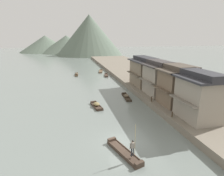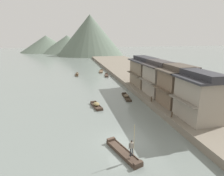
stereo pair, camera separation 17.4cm
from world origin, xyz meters
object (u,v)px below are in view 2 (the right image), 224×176
Objects in this scene: boatman_person at (132,146)px; house_waterfront_second at (178,86)px; house_waterfront_nearest at (200,96)px; boat_moored_far at (101,71)px; mooring_post_dock_mid at (151,99)px; boat_moored_second at (126,97)px; boat_moored_nearest at (77,74)px; house_waterfront_tall at (159,78)px; boat_foreground_poled at (123,152)px; mooring_post_dock_near at (172,114)px; boat_moored_third at (107,75)px; boat_midriver_drifting at (96,105)px; house_waterfront_narrow at (145,71)px.

house_waterfront_second is (11.01, 10.51, 2.39)m from boatman_person.
boatman_person is 0.50× the size of house_waterfront_nearest.
mooring_post_dock_mid is (2.46, -33.93, 1.24)m from boat_moored_far.
boat_moored_far is 36.63m from house_waterfront_second.
mooring_post_dock_mid is at bearing -65.88° from boat_moored_second.
house_waterfront_tall is at bearing -62.86° from boat_moored_nearest.
boat_moored_far is at bearing 82.93° from boat_foreground_poled.
house_waterfront_nearest reaches higher than mooring_post_dock_near.
mooring_post_dock_mid is (7.64, 12.54, -0.20)m from boatman_person.
boat_moored_second is at bearing -91.19° from boat_moored_third.
mooring_post_dock_mid is at bearing -85.86° from boat_moored_far.
boatman_person is at bearing -105.86° from boat_moored_second.
boatman_person reaches higher than mooring_post_dock_near.
boat_midriver_drifting is at bearing 166.61° from mooring_post_dock_mid.
boat_foreground_poled is 1.14× the size of boat_moored_third.
house_waterfront_nearest is at bearing 25.54° from boatman_person.
boat_moored_nearest reaches higher than boat_foreground_poled.
house_waterfront_narrow is (0.10, 6.90, -0.01)m from house_waterfront_tall.
boat_moored_second is at bearing 127.62° from house_waterfront_second.
boat_moored_second is at bearing -138.06° from house_waterfront_narrow.
house_waterfront_second is at bearing 85.33° from house_waterfront_nearest.
house_waterfront_second is (12.09, -4.10, 3.68)m from boat_midriver_drifting.
house_waterfront_narrow is (-0.31, 12.60, -0.02)m from house_waterfront_second.
boatman_person reaches higher than boat_foreground_poled.
boat_moored_nearest is at bearing 158.92° from boat_moored_third.
boat_foreground_poled is 1.25× the size of boat_midriver_drifting.
house_waterfront_nearest is (4.97, -34.23, 3.81)m from boat_moored_third.
house_waterfront_second is at bearing -66.53° from boat_moored_nearest.
boat_moored_third is at bearing 102.26° from house_waterfront_tall.
boatman_person reaches higher than boat_moored_second.
house_waterfront_tall and house_waterfront_narrow have the same top height.
boat_moored_nearest is 1.11× the size of boat_midriver_drifting.
boat_midriver_drifting is 0.65× the size of house_waterfront_second.
house_waterfront_narrow reaches higher than mooring_post_dock_near.
house_waterfront_narrow is (11.78, 8.49, 3.66)m from boat_midriver_drifting.
boat_midriver_drifting is 0.66× the size of house_waterfront_nearest.
boat_foreground_poled is 0.91× the size of boat_moored_far.
house_waterfront_nearest is 8.45m from mooring_post_dock_mid.
mooring_post_dock_mid is (2.50, -5.58, 1.15)m from boat_moored_second.
boat_moored_far is 6.51× the size of mooring_post_dock_mid.
house_waterfront_second and house_waterfront_tall have the same top height.
boat_midriver_drifting is 13.28m from house_waterfront_second.
boat_moored_nearest is at bearing 108.23° from boat_moored_second.
boat_moored_second reaches higher than boat_moored_nearest.
boat_moored_third is 7.21m from boat_moored_far.
boat_foreground_poled is at bearing -86.57° from boat_moored_nearest.
mooring_post_dock_mid is at bearing -128.80° from house_waterfront_tall.
boat_moored_far is at bearing 83.63° from boatman_person.
boatman_person is at bearing -114.85° from house_waterfront_narrow.
mooring_post_dock_near is at bearing -100.26° from house_waterfront_narrow.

